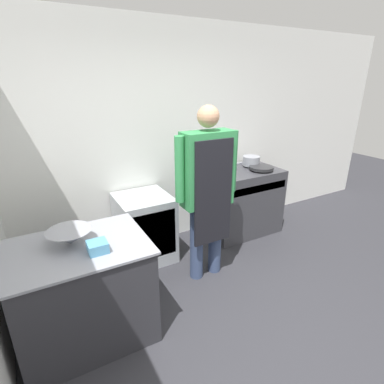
% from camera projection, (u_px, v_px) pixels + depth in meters
% --- Properties ---
extents(ground_plane, '(14.00, 14.00, 0.00)m').
position_uv_depth(ground_plane, '(264.00, 359.00, 2.33)').
color(ground_plane, '#2D2D33').
extents(wall_back, '(8.00, 0.05, 2.70)m').
position_uv_depth(wall_back, '(152.00, 140.00, 3.62)').
color(wall_back, white).
rests_on(wall_back, ground_plane).
extents(prep_counter, '(1.04, 0.78, 0.86)m').
position_uv_depth(prep_counter, '(85.00, 292.00, 2.42)').
color(prep_counter, '#2D2D33').
rests_on(prep_counter, ground_plane).
extents(stove, '(1.01, 0.61, 0.92)m').
position_uv_depth(stove, '(242.00, 202.00, 4.15)').
color(stove, '#38383D').
rests_on(stove, ground_plane).
extents(fridge_unit, '(0.60, 0.62, 0.79)m').
position_uv_depth(fridge_unit, '(145.00, 228.00, 3.54)').
color(fridge_unit, '#A8ADB2').
rests_on(fridge_unit, ground_plane).
extents(person_cook, '(0.70, 0.24, 1.83)m').
position_uv_depth(person_cook, '(207.00, 185.00, 2.99)').
color(person_cook, '#38476B').
rests_on(person_cook, ground_plane).
extents(mixing_bowl, '(0.34, 0.34, 0.12)m').
position_uv_depth(mixing_bowl, '(70.00, 237.00, 2.28)').
color(mixing_bowl, gray).
rests_on(mixing_bowl, prep_counter).
extents(plastic_tub, '(0.14, 0.14, 0.08)m').
position_uv_depth(plastic_tub, '(98.00, 247.00, 2.18)').
color(plastic_tub, teal).
rests_on(plastic_tub, prep_counter).
extents(stock_pot, '(0.26, 0.26, 0.24)m').
position_uv_depth(stock_pot, '(226.00, 161.00, 3.92)').
color(stock_pot, gray).
rests_on(stock_pot, stove).
extents(saute_pan, '(0.32, 0.32, 0.04)m').
position_uv_depth(saute_pan, '(261.00, 168.00, 3.98)').
color(saute_pan, '#262628').
rests_on(saute_pan, stove).
extents(sauce_pot, '(0.23, 0.23, 0.13)m').
position_uv_depth(sauce_pot, '(251.00, 161.00, 4.14)').
color(sauce_pot, gray).
rests_on(sauce_pot, stove).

